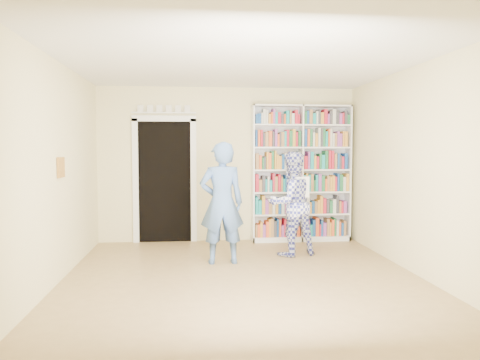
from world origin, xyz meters
name	(u,v)px	position (x,y,z in m)	size (l,w,h in m)	color
floor	(243,279)	(0.00, 0.00, 0.00)	(5.00, 5.00, 0.00)	olive
ceiling	(243,61)	(0.00, 0.00, 2.70)	(5.00, 5.00, 0.00)	white
wall_back	(228,165)	(0.00, 2.50, 1.35)	(4.50, 4.50, 0.00)	beige
wall_left	(55,172)	(-2.25, 0.00, 1.35)	(5.00, 5.00, 0.00)	beige
wall_right	(417,170)	(2.25, 0.00, 1.35)	(5.00, 5.00, 0.00)	beige
bookshelf	(301,173)	(1.28, 2.34, 1.21)	(1.74, 0.33, 2.39)	white
doorway	(165,175)	(-1.10, 2.48, 1.18)	(1.10, 0.08, 2.43)	black
wall_art	(61,167)	(-2.23, 0.20, 1.40)	(0.03, 0.25, 0.25)	brown
man_blue	(222,203)	(-0.21, 0.83, 0.86)	(0.63, 0.41, 1.73)	#4E72AE
man_plaid	(291,204)	(0.88, 1.23, 0.79)	(0.77, 0.60, 1.59)	#313696
paper_sheet	(303,187)	(1.01, 1.07, 1.06)	(0.22, 0.01, 0.31)	white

